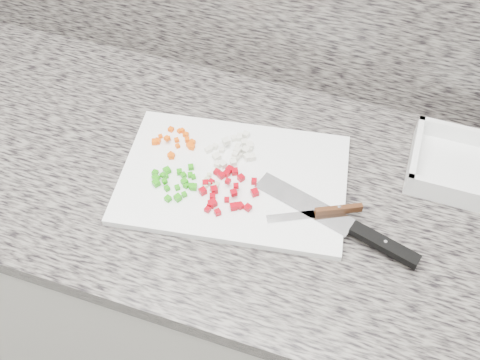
# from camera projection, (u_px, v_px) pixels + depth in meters

# --- Properties ---
(cabinet) EXTENTS (3.92, 0.62, 0.86)m
(cabinet) POSITION_uv_depth(u_px,v_px,m) (213.00, 279.00, 1.44)
(cabinet) COLOR beige
(cabinet) RESTS_ON ground
(countertop) EXTENTS (3.96, 0.64, 0.04)m
(countertop) POSITION_uv_depth(u_px,v_px,m) (204.00, 174.00, 1.09)
(countertop) COLOR slate
(countertop) RESTS_ON cabinet
(cutting_board) EXTENTS (0.47, 0.35, 0.01)m
(cutting_board) POSITION_uv_depth(u_px,v_px,m) (234.00, 179.00, 1.04)
(cutting_board) COLOR white
(cutting_board) RESTS_ON countertop
(carrot_pile) EXTENTS (0.09, 0.09, 0.02)m
(carrot_pile) POSITION_uv_depth(u_px,v_px,m) (175.00, 142.00, 1.09)
(carrot_pile) COLOR #EE5305
(carrot_pile) RESTS_ON cutting_board
(onion_pile) EXTENTS (0.11, 0.11, 0.02)m
(onion_pile) POSITION_uv_depth(u_px,v_px,m) (235.00, 150.00, 1.07)
(onion_pile) COLOR silver
(onion_pile) RESTS_ON cutting_board
(green_pepper_pile) EXTENTS (0.10, 0.10, 0.02)m
(green_pepper_pile) POSITION_uv_depth(u_px,v_px,m) (175.00, 182.00, 1.02)
(green_pepper_pile) COLOR #22970D
(green_pepper_pile) RESTS_ON cutting_board
(red_pepper_pile) EXTENTS (0.11, 0.12, 0.02)m
(red_pepper_pile) POSITION_uv_depth(u_px,v_px,m) (226.00, 191.00, 1.01)
(red_pepper_pile) COLOR #A1020F
(red_pepper_pile) RESTS_ON cutting_board
(garlic_pile) EXTENTS (0.03, 0.06, 0.01)m
(garlic_pile) POSITION_uv_depth(u_px,v_px,m) (212.00, 183.00, 1.02)
(garlic_pile) COLOR beige
(garlic_pile) RESTS_ON cutting_board
(chef_knife) EXTENTS (0.32, 0.13, 0.02)m
(chef_knife) POSITION_uv_depth(u_px,v_px,m) (356.00, 230.00, 0.95)
(chef_knife) COLOR silver
(chef_knife) RESTS_ON cutting_board
(paring_knife) EXTENTS (0.17, 0.09, 0.02)m
(paring_knife) POSITION_uv_depth(u_px,v_px,m) (326.00, 212.00, 0.98)
(paring_knife) COLOR silver
(paring_knife) RESTS_ON cutting_board
(tray) EXTENTS (0.24, 0.17, 0.05)m
(tray) POSITION_uv_depth(u_px,v_px,m) (472.00, 171.00, 1.04)
(tray) COLOR white
(tray) RESTS_ON countertop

